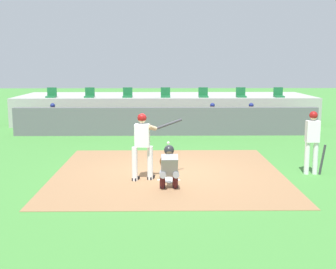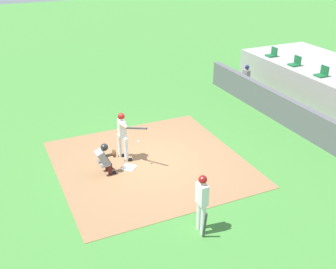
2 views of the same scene
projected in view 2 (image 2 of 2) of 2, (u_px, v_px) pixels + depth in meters
name	position (u px, v px, depth m)	size (l,w,h in m)	color
ground_plane	(150.00, 163.00, 14.74)	(80.00, 80.00, 0.00)	#428438
dirt_infield	(150.00, 163.00, 14.73)	(6.40, 6.40, 0.01)	#936B47
home_plate	(129.00, 167.00, 14.43)	(0.44, 0.44, 0.02)	white
batter_at_plate	(123.00, 133.00, 14.55)	(1.35, 0.70, 1.80)	silver
catcher_crouched	(105.00, 157.00, 13.88)	(0.49, 1.57, 1.13)	gray
on_deck_batter	(202.00, 201.00, 10.95)	(0.58, 0.23, 1.79)	silver
dugout_wall	(297.00, 117.00, 16.90)	(13.00, 0.30, 1.20)	#59595E
dugout_bench	(315.00, 121.00, 17.44)	(11.80, 0.44, 0.45)	olive
dugout_player_0	(244.00, 77.00, 21.31)	(0.49, 0.70, 1.30)	#939399
stadium_seat_0	(272.00, 54.00, 22.10)	(0.46, 0.46, 0.48)	#196033
stadium_seat_1	(295.00, 63.00, 20.59)	(0.46, 0.46, 0.48)	#196033
stadium_seat_2	(322.00, 73.00, 19.07)	(0.46, 0.46, 0.48)	#196033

